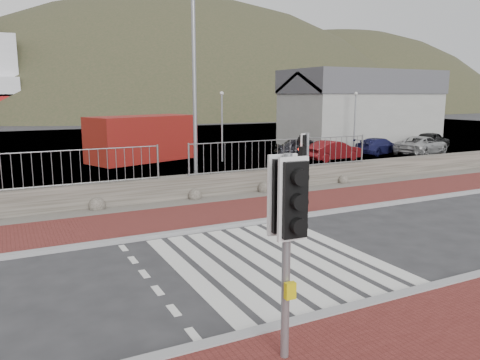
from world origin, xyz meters
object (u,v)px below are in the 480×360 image
car_b (334,151)px  car_d (422,145)px  streetlight (198,68)px  car_e (431,140)px  shipping_container (143,138)px  traffic_signal_far (307,155)px  traffic_signal_near (287,215)px  car_a (305,148)px  car_c (379,146)px

car_b → car_d: (6.92, -0.45, 0.02)m
streetlight → car_e: size_ratio=2.34×
shipping_container → car_d: (17.21, -5.65, -0.72)m
traffic_signal_far → car_b: size_ratio=0.73×
traffic_signal_far → shipping_container: traffic_signal_far is taller
traffic_signal_near → traffic_signal_far: traffic_signal_near is taller
traffic_signal_near → traffic_signal_far: size_ratio=1.17×
car_d → car_e: (3.29, 2.09, 0.02)m
traffic_signal_far → shipping_container: (-1.50, 14.94, -0.60)m
car_a → car_e: size_ratio=1.01×
shipping_container → streetlight: bearing=-113.3°
shipping_container → car_d: bearing=-38.6°
traffic_signal_near → car_a: bearing=58.3°
shipping_container → car_c: (14.85, -4.22, -0.79)m
streetlight → car_d: streetlight is taller
traffic_signal_far → streetlight: streetlight is taller
traffic_signal_far → car_c: size_ratio=0.70×
traffic_signal_near → shipping_container: size_ratio=0.49×
car_b → car_d: 6.93m
traffic_signal_near → car_d: bearing=41.9°
traffic_signal_near → car_c: size_ratio=0.82×
streetlight → car_d: size_ratio=1.96×
traffic_signal_far → car_b: bearing=-156.3°
traffic_signal_far → car_e: (19.00, 11.37, -1.31)m
car_e → car_b: bearing=82.0°
traffic_signal_near → streetlight: size_ratio=0.36×
car_b → car_e: size_ratio=0.97×
traffic_signal_near → shipping_container: (3.99, 22.32, -0.91)m
shipping_container → car_b: bearing=-47.2°
shipping_container → car_b: (10.29, -5.20, -0.74)m
traffic_signal_far → car_d: size_ratio=0.60×
streetlight → shipping_container: (0.53, 10.39, -3.60)m
streetlight → car_b: 12.76m
traffic_signal_far → car_c: (13.35, 10.72, -1.39)m
car_a → car_c: size_ratio=0.99×
car_c → traffic_signal_far: bearing=118.3°
traffic_signal_near → streetlight: (3.46, 11.93, 2.68)m
shipping_container → car_b: size_ratio=1.76×
streetlight → car_d: 18.87m
traffic_signal_far → car_d: (15.71, 9.28, -1.32)m
traffic_signal_far → streetlight: 5.81m
car_d → car_e: size_ratio=1.19×
traffic_signal_near → streetlight: streetlight is taller
traffic_signal_far → car_c: traffic_signal_far is taller
traffic_signal_far → car_b: 13.18m
streetlight → car_a: (9.92, 6.89, -4.29)m
car_b → car_e: bearing=-84.9°
shipping_container → car_c: bearing=-36.3°
car_c → traffic_signal_near: bearing=123.4°
traffic_signal_far → shipping_container: size_ratio=0.42×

